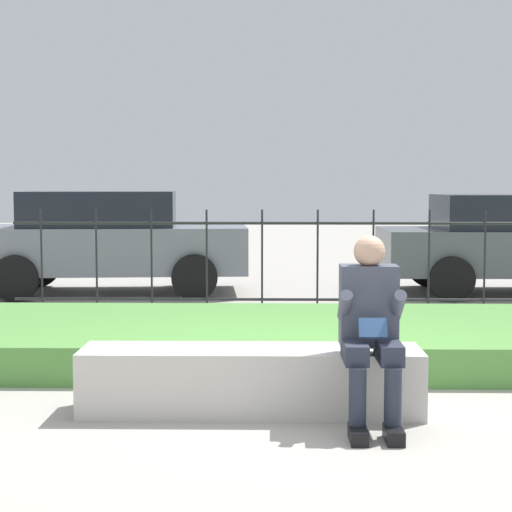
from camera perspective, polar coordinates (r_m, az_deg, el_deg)
The scene contains 6 objects.
ground_plane at distance 6.07m, azimuth 3.05°, elevation -10.39°, with size 60.00×60.00×0.00m, color #A8A399.
stone_bench at distance 6.02m, azimuth -0.34°, elevation -8.54°, with size 2.36×0.54×0.45m.
person_seated_reader at distance 5.66m, azimuth 7.63°, elevation -4.45°, with size 0.42×0.73×1.25m.
grass_berm at distance 7.97m, azimuth 2.56°, elevation -5.56°, with size 8.41×2.58×0.32m.
iron_fence at distance 9.89m, azimuth 2.27°, elevation -0.47°, with size 6.41×0.03×1.30m.
car_parked_left at distance 12.72m, azimuth -9.79°, elevation 1.08°, with size 4.07×2.15×1.49m.
Camera 1 is at (-0.21, -5.85, 1.58)m, focal length 60.00 mm.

